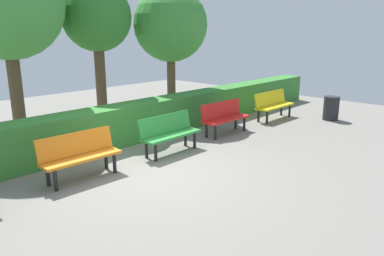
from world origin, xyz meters
The scene contains 10 objects.
ground_plane centered at (0.00, 0.00, 0.00)m, with size 20.46×20.46×0.00m, color gray.
bench_yellow centered at (-5.54, -0.68, 0.48)m, with size 1.63×0.49×0.86m.
bench_red centered at (-3.12, -0.72, 0.48)m, with size 1.53×0.49×0.86m.
bench_green centered at (-1.03, -0.65, 0.48)m, with size 1.52×0.46×0.86m.
bench_orange centered at (1.15, -0.76, 0.48)m, with size 1.51×0.52×0.86m.
hedge_row centered at (-1.00, -2.02, 0.48)m, with size 16.46×0.71×0.95m, color #387F33.
tree_near centered at (-3.61, -3.24, 2.86)m, with size 2.26×2.26×4.01m.
tree_mid centered at (-1.51, -4.00, 3.02)m, with size 1.93×1.93×4.04m.
tree_far centered at (0.81, -4.19, 3.31)m, with size 2.69×2.69×4.68m.
trash_bin centered at (-6.67, 0.72, 0.37)m, with size 0.47×0.47×0.74m, color #262628.
Camera 1 is at (4.43, 5.14, 2.66)m, focal length 34.26 mm.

